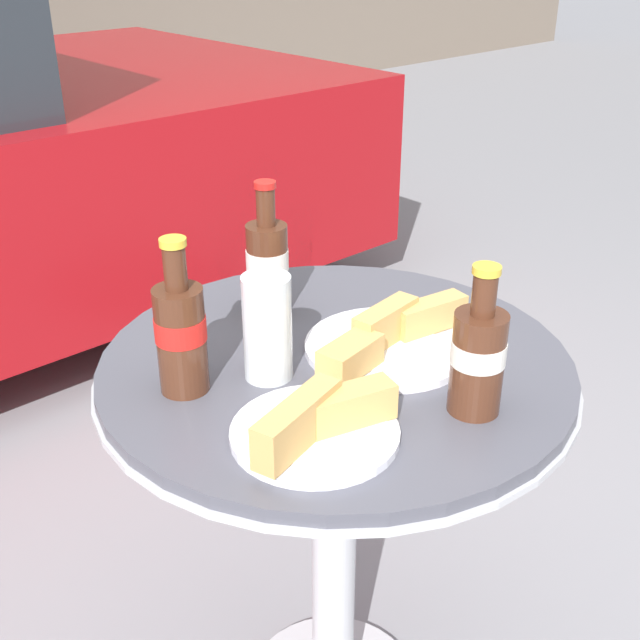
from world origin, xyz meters
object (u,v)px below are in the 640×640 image
object	(u,v)px
lunch_plate_near	(388,340)
lunch_plate_far	(318,425)
cola_bottle_right	(267,263)
cola_bottle_left	(478,356)
cola_bottle_center	(181,333)
bistro_table	(335,440)
drinking_glass	(268,332)

from	to	relation	value
lunch_plate_near	lunch_plate_far	xyz separation A→B (m)	(-0.23, -0.10, 0.00)
cola_bottle_right	lunch_plate_near	size ratio (longest dim) A/B	0.75
cola_bottle_left	lunch_plate_near	distance (m)	0.20
cola_bottle_left	lunch_plate_far	size ratio (longest dim) A/B	0.94
cola_bottle_left	cola_bottle_right	xyz separation A→B (m)	(-0.02, 0.41, 0.01)
cola_bottle_center	lunch_plate_far	size ratio (longest dim) A/B	1.01
bistro_table	lunch_plate_far	size ratio (longest dim) A/B	3.30
bistro_table	lunch_plate_near	bearing A→B (deg)	-30.01
drinking_glass	lunch_plate_near	world-z (taller)	drinking_glass
cola_bottle_right	bistro_table	bearing A→B (deg)	-96.71
cola_bottle_right	lunch_plate_far	size ratio (longest dim) A/B	1.01
cola_bottle_right	lunch_plate_far	bearing A→B (deg)	-119.48
lunch_plate_near	lunch_plate_far	size ratio (longest dim) A/B	1.35
bistro_table	cola_bottle_center	size ratio (longest dim) A/B	3.27
lunch_plate_far	lunch_plate_near	bearing A→B (deg)	22.78
bistro_table	cola_bottle_left	world-z (taller)	cola_bottle_left
cola_bottle_right	lunch_plate_near	xyz separation A→B (m)	(0.05, -0.23, -0.07)
bistro_table	lunch_plate_near	size ratio (longest dim) A/B	2.44
cola_bottle_right	lunch_plate_far	xyz separation A→B (m)	(-0.18, -0.33, -0.07)
cola_bottle_center	lunch_plate_near	distance (m)	0.32
lunch_plate_far	cola_bottle_center	bearing A→B (deg)	104.15
cola_bottle_center	lunch_plate_near	xyz separation A→B (m)	(0.29, -0.12, -0.07)
bistro_table	cola_bottle_center	bearing A→B (deg)	160.11
drinking_glass	bistro_table	bearing A→B (deg)	-13.95
cola_bottle_right	drinking_glass	bearing A→B (deg)	-128.99
lunch_plate_near	cola_bottle_right	bearing A→B (deg)	102.03
drinking_glass	cola_bottle_center	bearing A→B (deg)	154.64
bistro_table	cola_bottle_right	xyz separation A→B (m)	(0.02, 0.19, 0.24)
drinking_glass	lunch_plate_far	size ratio (longest dim) A/B	0.70
drinking_glass	lunch_plate_far	bearing A→B (deg)	-108.20
cola_bottle_center	lunch_plate_far	bearing A→B (deg)	-75.85
bistro_table	cola_bottle_left	xyz separation A→B (m)	(0.04, -0.23, 0.23)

